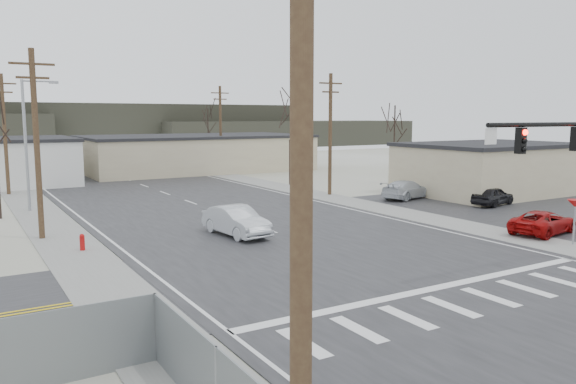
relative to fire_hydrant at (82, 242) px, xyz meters
name	(u,v)px	position (x,y,z in m)	size (l,w,h in m)	color
ground	(350,260)	(10.20, -8.00, -0.45)	(140.00, 140.00, 0.00)	silver
main_road	(217,212)	(10.20, 7.00, -0.43)	(18.00, 110.00, 0.05)	#242426
cross_road	(350,259)	(10.20, -8.00, -0.43)	(90.00, 10.00, 0.04)	#242426
parking_lot	(520,206)	(30.20, -2.00, -0.44)	(18.00, 20.00, 0.03)	#242426
sidewalk_left	(40,215)	(-0.40, 12.00, -0.42)	(3.00, 90.00, 0.06)	gray
sidewalk_right	(308,193)	(20.80, 12.00, -0.42)	(3.00, 90.00, 0.06)	gray
fire_hydrant	(82,242)	(0.00, 0.00, 0.00)	(0.24, 0.24, 0.87)	#A50C0C
yield_sign	(575,205)	(21.70, -11.50, 1.61)	(0.80, 0.80, 2.35)	gray
building_right_far	(196,153)	(20.20, 36.00, 1.70)	(26.30, 14.30, 4.30)	#BAB08E
building_lot	(490,168)	(34.20, 4.00, 1.71)	(14.30, 10.30, 4.30)	#BAB08E
upole_left_a	(301,217)	(-1.30, -22.00, 4.77)	(2.20, 0.30, 10.00)	#4D3A23
upole_left_b	(36,141)	(-1.30, 4.00, 4.77)	(2.20, 0.30, 10.00)	#4D3A23
upole_left_c	(5,132)	(-1.30, 24.00, 4.77)	(2.20, 0.30, 10.00)	#4D3A23
upole_right_a	(330,132)	(21.70, 10.00, 4.77)	(2.20, 0.30, 10.00)	#4D3A23
upole_right_b	(221,128)	(21.70, 32.00, 4.77)	(2.20, 0.30, 10.00)	#4D3A23
streetlight_main	(28,138)	(-0.60, 14.00, 4.64)	(2.40, 0.25, 9.00)	gray
tree_right_mid	(290,123)	(22.70, 18.00, 5.48)	(3.74, 3.74, 8.33)	black
tree_right_far	(208,123)	(25.20, 44.00, 5.13)	(3.52, 3.52, 7.84)	black
tree_lot	(395,126)	(32.20, 14.00, 5.13)	(3.52, 3.52, 7.84)	black
hill_center	(124,127)	(25.20, 88.00, 4.05)	(80.00, 18.00, 9.00)	#333026
hill_right	(286,133)	(60.20, 82.00, 2.30)	(60.00, 18.00, 5.50)	#333026
sedan_crossing	(236,221)	(7.98, -0.63, 0.39)	(1.69, 4.85, 1.60)	#ADB1B8
car_far_a	(158,163)	(16.53, 39.54, 0.35)	(2.13, 5.24, 1.52)	black
car_far_b	(74,163)	(8.16, 47.54, 0.20)	(1.43, 3.56, 1.21)	black
car_parked_red	(543,222)	(22.84, -9.00, 0.23)	(2.14, 4.64, 1.29)	#9A0808
car_parked_dark_a	(493,196)	(28.74, -0.76, 0.28)	(1.64, 4.08, 1.39)	black
car_parked_dark_b	(505,192)	(31.54, 0.33, 0.22)	(1.35, 3.88, 1.28)	black
car_parked_silver	(407,190)	(25.64, 5.00, 0.31)	(2.04, 5.01, 1.45)	#B8BDC4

